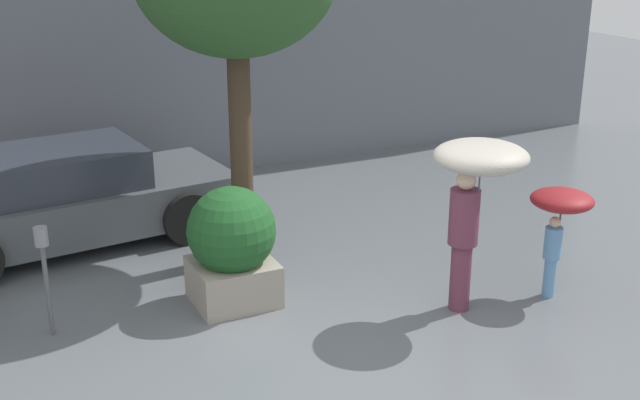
% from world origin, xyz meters
% --- Properties ---
extents(ground_plane, '(40.00, 40.00, 0.00)m').
position_xyz_m(ground_plane, '(0.00, 0.00, 0.00)').
color(ground_plane, slate).
extents(planter_box, '(1.00, 1.00, 1.37)m').
position_xyz_m(planter_box, '(-0.53, 1.56, 0.70)').
color(planter_box, '#9E9384').
rests_on(planter_box, ground).
extents(person_adult, '(1.00, 1.00, 1.96)m').
position_xyz_m(person_adult, '(1.74, 0.22, 1.56)').
color(person_adult, brown).
rests_on(person_adult, ground).
extents(person_child, '(0.71, 0.71, 1.27)m').
position_xyz_m(person_child, '(2.87, 0.14, 1.04)').
color(person_child, '#669ED1').
rests_on(person_child, ground).
extents(parked_car_near, '(4.56, 2.38, 1.31)m').
position_xyz_m(parked_car_near, '(-1.93, 4.22, 0.62)').
color(parked_car_near, '#4C5156').
rests_on(parked_car_near, ground).
extents(parking_meter, '(0.14, 0.14, 1.21)m').
position_xyz_m(parking_meter, '(-2.52, 1.66, 0.87)').
color(parking_meter, '#595B60').
rests_on(parking_meter, ground).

